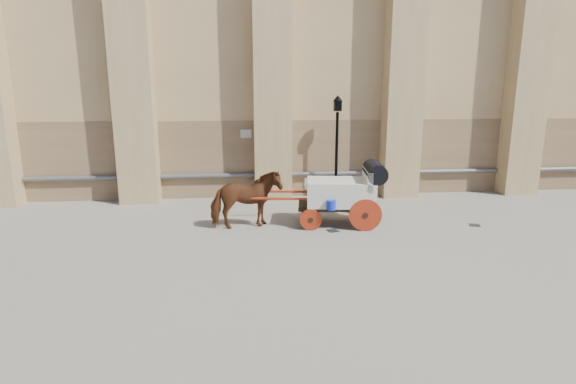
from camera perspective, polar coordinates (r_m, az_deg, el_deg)
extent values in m
plane|color=slate|center=(14.18, 3.17, -4.18)|extent=(90.00, 90.00, 0.00)
cube|color=#937350|center=(18.22, 7.41, 4.39)|extent=(44.00, 0.35, 3.00)
cylinder|color=#59595B|center=(18.06, 7.55, 2.38)|extent=(42.00, 0.18, 0.18)
cube|color=beige|center=(17.43, -5.36, 7.38)|extent=(0.42, 0.04, 0.32)
imported|color=brown|center=(13.68, -5.37, -0.99)|extent=(2.25, 1.35, 1.78)
cube|color=black|center=(14.17, 6.20, -1.73)|extent=(2.53, 1.42, 0.13)
cube|color=beige|center=(14.07, 6.69, -0.02)|extent=(2.25, 1.65, 0.76)
cube|color=beige|center=(14.07, 10.05, 1.68)|extent=(0.36, 1.37, 0.60)
cube|color=beige|center=(13.98, 2.93, 1.11)|extent=(0.55, 1.24, 0.11)
cylinder|color=black|center=(14.06, 10.97, 2.54)|extent=(0.80, 1.44, 0.61)
cylinder|color=#A72C12|center=(13.63, 9.81, -2.91)|extent=(0.98, 0.21, 0.98)
cylinder|color=#A72C12|center=(14.92, 9.16, -1.50)|extent=(0.98, 0.21, 0.98)
cylinder|color=#A72C12|center=(13.56, 2.90, -3.54)|extent=(0.66, 0.16, 0.65)
cylinder|color=#A72C12|center=(14.86, 2.86, -2.07)|extent=(0.66, 0.16, 0.65)
cylinder|color=#A72C12|center=(13.61, -1.21, -0.85)|extent=(2.60, 0.45, 0.08)
cylinder|color=#A72C12|center=(14.56, -0.97, 0.06)|extent=(2.60, 0.45, 0.08)
cylinder|color=#132EC7|center=(13.36, 5.50, -1.65)|extent=(0.28, 0.28, 0.28)
cylinder|color=black|center=(17.18, 6.17, 4.49)|extent=(0.11, 0.11, 3.34)
cone|color=black|center=(17.46, 6.05, -0.40)|extent=(0.33, 0.33, 0.33)
cube|color=black|center=(17.01, 6.33, 10.84)|extent=(0.26, 0.26, 0.39)
cone|color=black|center=(17.00, 6.35, 11.77)|extent=(0.37, 0.37, 0.22)
cube|color=black|center=(13.63, 5.72, -4.91)|extent=(0.40, 0.40, 0.01)
cube|color=black|center=(15.27, 22.61, -3.91)|extent=(0.42, 0.42, 0.01)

